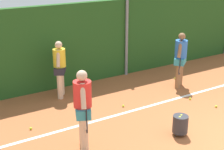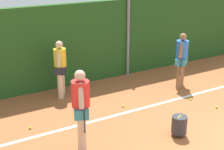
{
  "view_description": "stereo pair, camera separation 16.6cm",
  "coord_description": "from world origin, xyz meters",
  "views": [
    {
      "loc": [
        -6.32,
        -3.97,
        4.07
      ],
      "look_at": [
        -1.78,
        3.45,
        0.92
      ],
      "focal_mm": 54.63,
      "sensor_mm": 36.0,
      "label": 1
    },
    {
      "loc": [
        -6.18,
        -4.06,
        4.07
      ],
      "look_at": [
        -1.78,
        3.45,
        0.92
      ],
      "focal_mm": 54.63,
      "sensor_mm": 36.0,
      "label": 2
    }
  ],
  "objects": [
    {
      "name": "ground_plane",
      "position": [
        0.0,
        1.64,
        0.0
      ],
      "size": [
        26.88,
        26.88,
        0.0
      ],
      "primitive_type": "plane",
      "color": "#A85B33"
    },
    {
      "name": "tennis_ball_0",
      "position": [
        -1.55,
        3.22,
        0.03
      ],
      "size": [
        0.07,
        0.07,
        0.07
      ],
      "primitive_type": "sphere",
      "color": "#CCDB33",
      "rests_on": "ground_plane"
    },
    {
      "name": "tennis_ball_2",
      "position": [
        0.39,
        2.62,
        0.03
      ],
      "size": [
        0.07,
        0.07,
        0.07
      ],
      "primitive_type": "sphere",
      "color": "#CCDB33",
      "rests_on": "ground_plane"
    },
    {
      "name": "player_backcourt_far",
      "position": [
        -2.72,
        4.82,
        0.95
      ],
      "size": [
        0.5,
        0.63,
        1.69
      ],
      "rotation": [
        0.0,
        0.0,
        4.17
      ],
      "color": "beige",
      "rests_on": "ground_plane"
    },
    {
      "name": "player_midcourt",
      "position": [
        0.81,
        3.59,
        0.98
      ],
      "size": [
        0.63,
        0.59,
        1.75
      ],
      "rotation": [
        0.0,
        0.0,
        3.79
      ],
      "color": "#8C603D",
      "rests_on": "ground_plane"
    },
    {
      "name": "hedge_fence_backdrop",
      "position": [
        0.0,
        5.58,
        1.31
      ],
      "size": [
        17.47,
        0.25,
        2.61
      ],
      "primitive_type": "cube",
      "color": "#23511E",
      "rests_on": "ground_plane"
    },
    {
      "name": "tennis_ball_7",
      "position": [
        -4.18,
        3.32,
        0.03
      ],
      "size": [
        0.07,
        0.07,
        0.07
      ],
      "primitive_type": "sphere",
      "color": "#CCDB33",
      "rests_on": "ground_plane"
    },
    {
      "name": "player_foreground_near",
      "position": [
        -3.44,
        1.92,
        1.01
      ],
      "size": [
        0.49,
        0.79,
        1.81
      ],
      "rotation": [
        0.0,
        0.0,
        4.31
      ],
      "color": "beige",
      "rests_on": "ground_plane"
    },
    {
      "name": "fence_post_center",
      "position": [
        0.0,
        5.41,
        1.35
      ],
      "size": [
        0.1,
        0.1,
        2.69
      ],
      "primitive_type": "cylinder",
      "color": "gray",
      "rests_on": "ground_plane"
    },
    {
      "name": "tennis_ball_1",
      "position": [
        1.16,
        4.14,
        0.03
      ],
      "size": [
        0.07,
        0.07,
        0.07
      ],
      "primitive_type": "sphere",
      "color": "#CCDB33",
      "rests_on": "ground_plane"
    },
    {
      "name": "ball_hopper",
      "position": [
        -1.26,
        1.24,
        0.29
      ],
      "size": [
        0.36,
        0.36,
        0.51
      ],
      "color": "#2D2D33",
      "rests_on": "ground_plane"
    },
    {
      "name": "tennis_ball_6",
      "position": [
        0.63,
        1.85,
        0.03
      ],
      "size": [
        0.07,
        0.07,
        0.07
      ],
      "primitive_type": "sphere",
      "color": "#CCDB33",
      "rests_on": "ground_plane"
    },
    {
      "name": "court_baseline_paint",
      "position": [
        0.0,
        2.89,
        0.0
      ],
      "size": [
        12.77,
        0.1,
        0.01
      ],
      "primitive_type": "cube",
      "color": "white",
      "rests_on": "ground_plane"
    }
  ]
}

